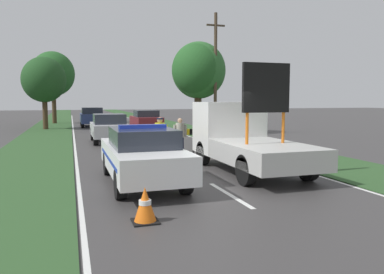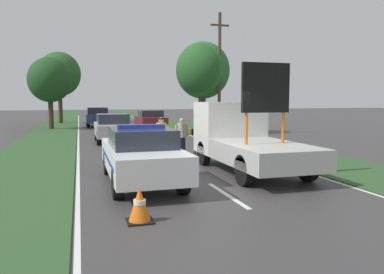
{
  "view_description": "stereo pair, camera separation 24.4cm",
  "coord_description": "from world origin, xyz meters",
  "px_view_note": "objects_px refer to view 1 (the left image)",
  "views": [
    {
      "loc": [
        -3.58,
        -9.57,
        2.27
      ],
      "look_at": [
        0.06,
        1.63,
        1.1
      ],
      "focal_mm": 35.0,
      "sensor_mm": 36.0,
      "label": 1
    },
    {
      "loc": [
        -3.34,
        -9.65,
        2.27
      ],
      "look_at": [
        0.06,
        1.63,
        1.1
      ],
      "focal_mm": 35.0,
      "sensor_mm": 36.0,
      "label": 2
    }
  ],
  "objects_px": {
    "queued_car_hatch_blue": "(92,117)",
    "utility_pole": "(215,73)",
    "traffic_cone_centre_front": "(145,205)",
    "road_barrier": "(168,134)",
    "roadside_tree_near_left": "(44,80)",
    "work_truck": "(243,137)",
    "pedestrian_civilian": "(180,134)",
    "roadside_tree_near_right": "(53,74)",
    "roadside_tree_mid_left": "(199,71)",
    "queued_car_wagon_maroon": "(146,121)",
    "police_officer": "(160,135)",
    "police_car": "(142,155)",
    "roadside_tree_mid_right": "(197,70)",
    "traffic_cone_near_police": "(207,149)",
    "queued_car_sedan_silver": "(109,128)"
  },
  "relations": [
    {
      "from": "queued_car_hatch_blue",
      "to": "utility_pole",
      "type": "bearing_deg",
      "value": 122.26
    },
    {
      "from": "utility_pole",
      "to": "traffic_cone_centre_front",
      "type": "bearing_deg",
      "value": -115.85
    },
    {
      "from": "road_barrier",
      "to": "roadside_tree_near_left",
      "type": "xyz_separation_m",
      "value": [
        -5.63,
        16.17,
        2.91
      ]
    },
    {
      "from": "work_truck",
      "to": "roadside_tree_near_left",
      "type": "relative_size",
      "value": 0.95
    },
    {
      "from": "pedestrian_civilian",
      "to": "roadside_tree_near_right",
      "type": "distance_m",
      "value": 24.98
    },
    {
      "from": "pedestrian_civilian",
      "to": "traffic_cone_centre_front",
      "type": "xyz_separation_m",
      "value": [
        -2.91,
        -7.69,
        -0.58
      ]
    },
    {
      "from": "roadside_tree_near_left",
      "to": "roadside_tree_mid_left",
      "type": "xyz_separation_m",
      "value": [
        9.95,
        -7.4,
        0.39
      ]
    },
    {
      "from": "traffic_cone_centre_front",
      "to": "queued_car_wagon_maroon",
      "type": "xyz_separation_m",
      "value": [
        3.85,
        19.72,
        0.47
      ]
    },
    {
      "from": "pedestrian_civilian",
      "to": "police_officer",
      "type": "bearing_deg",
      "value": -117.03
    },
    {
      "from": "police_car",
      "to": "road_barrier",
      "type": "bearing_deg",
      "value": 71.34
    },
    {
      "from": "roadside_tree_mid_left",
      "to": "roadside_tree_mid_right",
      "type": "relative_size",
      "value": 1.02
    },
    {
      "from": "traffic_cone_near_police",
      "to": "queued_car_sedan_silver",
      "type": "xyz_separation_m",
      "value": [
        -3.28,
        6.22,
        0.52
      ]
    },
    {
      "from": "pedestrian_civilian",
      "to": "queued_car_hatch_blue",
      "type": "xyz_separation_m",
      "value": [
        -2.43,
        18.84,
        -0.07
      ]
    },
    {
      "from": "roadside_tree_mid_left",
      "to": "road_barrier",
      "type": "bearing_deg",
      "value": -116.26
    },
    {
      "from": "roadside_tree_mid_right",
      "to": "work_truck",
      "type": "bearing_deg",
      "value": -101.95
    },
    {
      "from": "road_barrier",
      "to": "roadside_tree_mid_right",
      "type": "distance_m",
      "value": 10.11
    },
    {
      "from": "roadside_tree_mid_left",
      "to": "queued_car_sedan_silver",
      "type": "bearing_deg",
      "value": -153.18
    },
    {
      "from": "roadside_tree_mid_right",
      "to": "road_barrier",
      "type": "bearing_deg",
      "value": -115.91
    },
    {
      "from": "queued_car_sedan_silver",
      "to": "roadside_tree_near_right",
      "type": "height_order",
      "value": "roadside_tree_near_right"
    },
    {
      "from": "police_car",
      "to": "work_truck",
      "type": "relative_size",
      "value": 0.93
    },
    {
      "from": "police_car",
      "to": "roadside_tree_near_left",
      "type": "bearing_deg",
      "value": 103.61
    },
    {
      "from": "queued_car_sedan_silver",
      "to": "roadside_tree_near_right",
      "type": "xyz_separation_m",
      "value": [
        -3.44,
        18.05,
        3.94
      ]
    },
    {
      "from": "queued_car_sedan_silver",
      "to": "utility_pole",
      "type": "height_order",
      "value": "utility_pole"
    },
    {
      "from": "police_car",
      "to": "road_barrier",
      "type": "xyz_separation_m",
      "value": [
        1.95,
        4.76,
        0.08
      ]
    },
    {
      "from": "road_barrier",
      "to": "utility_pole",
      "type": "bearing_deg",
      "value": 57.65
    },
    {
      "from": "queued_car_wagon_maroon",
      "to": "roadside_tree_mid_right",
      "type": "xyz_separation_m",
      "value": [
        2.82,
        -3.11,
        3.4
      ]
    },
    {
      "from": "police_car",
      "to": "traffic_cone_near_police",
      "type": "distance_m",
      "value": 5.43
    },
    {
      "from": "traffic_cone_centre_front",
      "to": "traffic_cone_near_police",
      "type": "bearing_deg",
      "value": 62.01
    },
    {
      "from": "work_truck",
      "to": "traffic_cone_centre_front",
      "type": "height_order",
      "value": "work_truck"
    },
    {
      "from": "roadside_tree_near_left",
      "to": "police_officer",
      "type": "bearing_deg",
      "value": -73.71
    },
    {
      "from": "roadside_tree_near_right",
      "to": "roadside_tree_mid_right",
      "type": "relative_size",
      "value": 1.15
    },
    {
      "from": "queued_car_sedan_silver",
      "to": "traffic_cone_centre_front",
      "type": "bearing_deg",
      "value": 87.14
    },
    {
      "from": "police_car",
      "to": "police_officer",
      "type": "bearing_deg",
      "value": 73.44
    },
    {
      "from": "police_car",
      "to": "police_officer",
      "type": "xyz_separation_m",
      "value": [
        1.36,
        3.7,
        0.17
      ]
    },
    {
      "from": "traffic_cone_centre_front",
      "to": "queued_car_hatch_blue",
      "type": "xyz_separation_m",
      "value": [
        0.48,
        26.54,
        0.51
      ]
    },
    {
      "from": "road_barrier",
      "to": "pedestrian_civilian",
      "type": "relative_size",
      "value": 1.74
    },
    {
      "from": "pedestrian_civilian",
      "to": "roadside_tree_near_left",
      "type": "height_order",
      "value": "roadside_tree_near_left"
    },
    {
      "from": "queued_car_hatch_blue",
      "to": "roadside_tree_near_left",
      "type": "bearing_deg",
      "value": 33.13
    },
    {
      "from": "road_barrier",
      "to": "queued_car_wagon_maroon",
      "type": "relative_size",
      "value": 0.68
    },
    {
      "from": "roadside_tree_mid_right",
      "to": "police_officer",
      "type": "bearing_deg",
      "value": -116.27
    },
    {
      "from": "road_barrier",
      "to": "police_officer",
      "type": "xyz_separation_m",
      "value": [
        -0.59,
        -1.06,
        0.09
      ]
    },
    {
      "from": "traffic_cone_near_police",
      "to": "queued_car_hatch_blue",
      "type": "relative_size",
      "value": 0.12
    },
    {
      "from": "queued_car_hatch_blue",
      "to": "roadside_tree_mid_left",
      "type": "relative_size",
      "value": 0.74
    },
    {
      "from": "traffic_cone_centre_front",
      "to": "queued_car_sedan_silver",
      "type": "bearing_deg",
      "value": 87.14
    },
    {
      "from": "police_car",
      "to": "roadside_tree_near_left",
      "type": "xyz_separation_m",
      "value": [
        -3.68,
        20.93,
        3.0
      ]
    },
    {
      "from": "queued_car_wagon_maroon",
      "to": "roadside_tree_mid_right",
      "type": "height_order",
      "value": "roadside_tree_mid_right"
    },
    {
      "from": "police_car",
      "to": "queued_car_wagon_maroon",
      "type": "bearing_deg",
      "value": 82.3
    },
    {
      "from": "queued_car_sedan_silver",
      "to": "queued_car_hatch_blue",
      "type": "height_order",
      "value": "queued_car_hatch_blue"
    },
    {
      "from": "road_barrier",
      "to": "police_car",
      "type": "bearing_deg",
      "value": -110.82
    },
    {
      "from": "police_officer",
      "to": "queued_car_wagon_maroon",
      "type": "bearing_deg",
      "value": -125.71
    }
  ]
}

